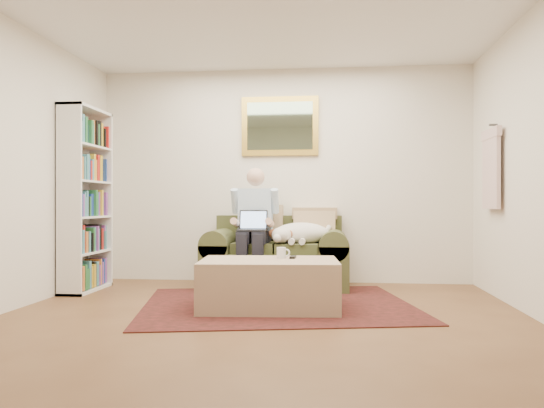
% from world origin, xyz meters
% --- Properties ---
extents(room_shell, '(4.51, 5.00, 2.61)m').
position_xyz_m(room_shell, '(0.00, 0.35, 1.30)').
color(room_shell, brown).
rests_on(room_shell, ground).
extents(rug, '(2.82, 2.43, 0.01)m').
position_xyz_m(rug, '(0.08, 1.00, 0.01)').
color(rug, black).
rests_on(rug, room_shell).
extents(sofa, '(1.62, 0.82, 0.97)m').
position_xyz_m(sofa, '(-0.04, 2.05, 0.28)').
color(sofa, '#4C532C').
rests_on(sofa, room_shell).
extents(seated_man, '(0.53, 0.76, 1.36)m').
position_xyz_m(seated_man, '(-0.28, 1.91, 0.68)').
color(seated_man, '#8CB4D8').
rests_on(seated_man, sofa).
extents(laptop, '(0.31, 0.25, 0.23)m').
position_xyz_m(laptop, '(-0.28, 1.84, 0.72)').
color(laptop, black).
rests_on(laptop, seated_man).
extents(sleeping_dog, '(0.67, 0.42, 0.25)m').
position_xyz_m(sleeping_dog, '(0.25, 1.97, 0.62)').
color(sleeping_dog, white).
rests_on(sleeping_dog, sofa).
extents(ottoman, '(1.29, 0.88, 0.45)m').
position_xyz_m(ottoman, '(0.02, 0.80, 0.22)').
color(ottoman, '#CFAF8A').
rests_on(ottoman, room_shell).
extents(coffee_mug, '(0.08, 0.08, 0.10)m').
position_xyz_m(coffee_mug, '(0.12, 0.94, 0.50)').
color(coffee_mug, white).
rests_on(coffee_mug, ottoman).
extents(tv_remote, '(0.06, 0.15, 0.02)m').
position_xyz_m(tv_remote, '(0.23, 0.95, 0.46)').
color(tv_remote, black).
rests_on(tv_remote, ottoman).
extents(bookshelf, '(0.28, 0.80, 2.00)m').
position_xyz_m(bookshelf, '(-2.10, 1.60, 1.00)').
color(bookshelf, white).
rests_on(bookshelf, room_shell).
extents(wall_mirror, '(0.94, 0.04, 0.72)m').
position_xyz_m(wall_mirror, '(-0.04, 2.47, 1.90)').
color(wall_mirror, gold).
rests_on(wall_mirror, room_shell).
extents(hanging_shirt, '(0.06, 0.52, 0.90)m').
position_xyz_m(hanging_shirt, '(2.19, 1.60, 1.35)').
color(hanging_shirt, beige).
rests_on(hanging_shirt, room_shell).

